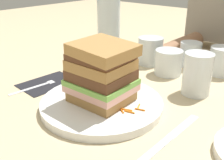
# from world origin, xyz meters

# --- Properties ---
(ground_plane) EXTENTS (3.00, 3.00, 0.00)m
(ground_plane) POSITION_xyz_m (0.00, 0.00, 0.00)
(ground_plane) COLOR #C6B289
(main_plate) EXTENTS (0.27, 0.27, 0.02)m
(main_plate) POSITION_xyz_m (0.00, -0.01, 0.01)
(main_plate) COLOR white
(main_plate) RESTS_ON ground_plane
(sandwich) EXTENTS (0.13, 0.12, 0.14)m
(sandwich) POSITION_xyz_m (0.01, -0.01, 0.08)
(sandwich) COLOR #A87A42
(sandwich) RESTS_ON main_plate
(carrot_shred_0) EXTENTS (0.01, 0.02, 0.00)m
(carrot_shred_0) POSITION_xyz_m (-0.08, -0.03, 0.02)
(carrot_shred_0) COLOR orange
(carrot_shred_0) RESTS_ON main_plate
(carrot_shred_1) EXTENTS (0.01, 0.03, 0.00)m
(carrot_shred_1) POSITION_xyz_m (-0.09, -0.02, 0.02)
(carrot_shred_1) COLOR orange
(carrot_shred_1) RESTS_ON main_plate
(carrot_shred_2) EXTENTS (0.02, 0.01, 0.00)m
(carrot_shred_2) POSITION_xyz_m (-0.06, -0.01, 0.02)
(carrot_shred_2) COLOR orange
(carrot_shred_2) RESTS_ON main_plate
(carrot_shred_3) EXTENTS (0.02, 0.01, 0.00)m
(carrot_shred_3) POSITION_xyz_m (-0.07, 0.01, 0.02)
(carrot_shred_3) COLOR orange
(carrot_shred_3) RESTS_ON main_plate
(carrot_shred_4) EXTENTS (0.01, 0.03, 0.00)m
(carrot_shred_4) POSITION_xyz_m (-0.09, -0.00, 0.02)
(carrot_shred_4) COLOR orange
(carrot_shred_4) RESTS_ON main_plate
(carrot_shred_5) EXTENTS (0.02, 0.02, 0.00)m
(carrot_shred_5) POSITION_xyz_m (-0.08, -0.02, 0.02)
(carrot_shred_5) COLOR orange
(carrot_shred_5) RESTS_ON main_plate
(carrot_shred_6) EXTENTS (0.02, 0.03, 0.00)m
(carrot_shred_6) POSITION_xyz_m (-0.09, -0.02, 0.02)
(carrot_shred_6) COLOR orange
(carrot_shred_6) RESTS_ON main_plate
(carrot_shred_7) EXTENTS (0.02, 0.02, 0.00)m
(carrot_shred_7) POSITION_xyz_m (-0.06, 0.00, 0.02)
(carrot_shred_7) COLOR orange
(carrot_shred_7) RESTS_ON main_plate
(carrot_shred_8) EXTENTS (0.02, 0.01, 0.00)m
(carrot_shred_8) POSITION_xyz_m (-0.07, 0.00, 0.02)
(carrot_shred_8) COLOR orange
(carrot_shred_8) RESTS_ON main_plate
(carrot_shred_9) EXTENTS (0.02, 0.02, 0.00)m
(carrot_shred_9) POSITION_xyz_m (-0.06, 0.01, 0.02)
(carrot_shred_9) COLOR orange
(carrot_shred_9) RESTS_ON main_plate
(carrot_shred_10) EXTENTS (0.02, 0.01, 0.00)m
(carrot_shred_10) POSITION_xyz_m (0.08, -0.01, 0.02)
(carrot_shred_10) COLOR orange
(carrot_shred_10) RESTS_ON main_plate
(carrot_shred_11) EXTENTS (0.02, 0.01, 0.00)m
(carrot_shred_11) POSITION_xyz_m (0.09, 0.01, 0.02)
(carrot_shred_11) COLOR orange
(carrot_shred_11) RESTS_ON main_plate
(carrot_shred_12) EXTENTS (0.03, 0.02, 0.00)m
(carrot_shred_12) POSITION_xyz_m (0.06, -0.02, 0.02)
(carrot_shred_12) COLOR orange
(carrot_shred_12) RESTS_ON main_plate
(carrot_shred_13) EXTENTS (0.03, 0.02, 0.00)m
(carrot_shred_13) POSITION_xyz_m (0.07, -0.01, 0.02)
(carrot_shred_13) COLOR orange
(carrot_shred_13) RESTS_ON main_plate
(carrot_shred_14) EXTENTS (0.01, 0.02, 0.00)m
(carrot_shred_14) POSITION_xyz_m (0.08, 0.02, 0.02)
(carrot_shred_14) COLOR orange
(carrot_shred_14) RESTS_ON main_plate
(napkin_dark) EXTENTS (0.11, 0.15, 0.00)m
(napkin_dark) POSITION_xyz_m (-0.20, -0.01, 0.00)
(napkin_dark) COLOR black
(napkin_dark) RESTS_ON ground_plane
(fork) EXTENTS (0.03, 0.17, 0.00)m
(fork) POSITION_xyz_m (-0.20, -0.03, 0.00)
(fork) COLOR silver
(fork) RESTS_ON napkin_dark
(knife) EXTENTS (0.02, 0.20, 0.00)m
(knife) POSITION_xyz_m (0.17, -0.01, 0.00)
(knife) COLOR silver
(knife) RESTS_ON ground_plane
(juice_glass) EXTENTS (0.07, 0.07, 0.10)m
(juice_glass) POSITION_xyz_m (0.13, 0.20, 0.05)
(juice_glass) COLOR white
(juice_glass) RESTS_ON ground_plane
(water_bottle) EXTENTS (0.07, 0.07, 0.32)m
(water_bottle) POSITION_xyz_m (-0.20, 0.24, 0.15)
(water_bottle) COLOR silver
(water_bottle) RESTS_ON ground_plane
(empty_tumbler_0) EXTENTS (0.08, 0.08, 0.09)m
(empty_tumbler_0) POSITION_xyz_m (-0.08, 0.30, 0.04)
(empty_tumbler_0) COLOR silver
(empty_tumbler_0) RESTS_ON ground_plane
(empty_tumbler_1) EXTENTS (0.07, 0.07, 0.08)m
(empty_tumbler_1) POSITION_xyz_m (0.02, 0.37, 0.04)
(empty_tumbler_1) COLOR silver
(empty_tumbler_1) RESTS_ON ground_plane
(empty_tumbler_2) EXTENTS (0.08, 0.08, 0.08)m
(empty_tumbler_2) POSITION_xyz_m (0.13, 0.37, 0.04)
(empty_tumbler_2) COLOR silver
(empty_tumbler_2) RESTS_ON ground_plane
(empty_tumbler_3) EXTENTS (0.08, 0.08, 0.07)m
(empty_tumbler_3) POSITION_xyz_m (0.01, 0.26, 0.04)
(empty_tumbler_3) COLOR silver
(empty_tumbler_3) RESTS_ON ground_plane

